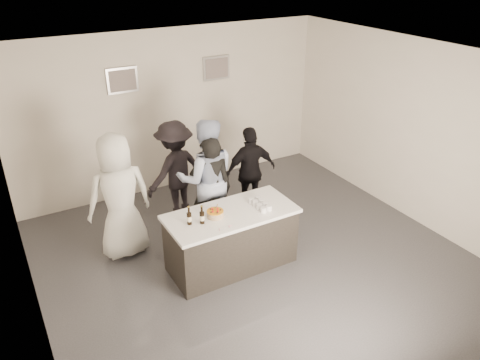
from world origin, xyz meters
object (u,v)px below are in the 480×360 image
at_px(person_main_blue, 207,179).
at_px(person_guest_back, 175,170).
at_px(beer_bottle_b, 202,215).
at_px(person_guest_right, 250,171).
at_px(beer_bottle_a, 189,216).
at_px(cake, 215,214).
at_px(person_main_black, 211,189).
at_px(person_guest_left, 119,197).
at_px(bar_counter, 231,239).

bearing_deg(person_main_blue, person_guest_back, -56.45).
height_order(beer_bottle_b, person_guest_right, person_guest_right).
relative_size(beer_bottle_a, person_main_blue, 0.13).
bearing_deg(cake, beer_bottle_b, -164.39).
relative_size(person_main_black, person_guest_right, 1.10).
relative_size(beer_bottle_a, person_guest_left, 0.13).
bearing_deg(person_guest_right, beer_bottle_b, 43.96).
bearing_deg(beer_bottle_b, cake, 15.61).
bearing_deg(person_main_black, cake, 88.61).
xyz_separation_m(person_main_blue, person_guest_left, (-1.36, 0.13, -0.01)).
distance_m(person_guest_left, person_guest_back, 1.32).
height_order(beer_bottle_a, person_guest_right, person_guest_right).
height_order(bar_counter, person_main_blue, person_main_blue).
bearing_deg(person_main_blue, person_guest_right, -148.40).
relative_size(beer_bottle_a, person_guest_right, 0.16).
distance_m(person_main_black, person_guest_left, 1.38).
xyz_separation_m(cake, beer_bottle_b, (-0.23, -0.06, 0.09)).
distance_m(bar_counter, person_guest_back, 1.80).
relative_size(beer_bottle_b, person_guest_back, 0.15).
xyz_separation_m(bar_counter, person_main_black, (0.08, 0.80, 0.43)).
bearing_deg(person_main_black, person_guest_left, 8.47).
relative_size(beer_bottle_b, person_main_black, 0.15).
height_order(person_main_black, person_guest_right, person_main_black).
distance_m(bar_counter, beer_bottle_a, 0.86).
xyz_separation_m(beer_bottle_a, person_guest_back, (0.52, 1.74, -0.17)).
distance_m(beer_bottle_a, person_main_black, 1.08).
xyz_separation_m(cake, person_guest_left, (-1.01, 1.09, 0.03)).
bearing_deg(person_guest_left, cake, 132.19).
bearing_deg(beer_bottle_a, person_main_black, 47.81).
distance_m(person_guest_left, person_guest_right, 2.31).
height_order(bar_counter, beer_bottle_b, beer_bottle_b).
distance_m(bar_counter, person_main_black, 0.91).
height_order(beer_bottle_a, beer_bottle_b, same).
distance_m(bar_counter, cake, 0.55).
height_order(cake, beer_bottle_a, beer_bottle_a).
xyz_separation_m(bar_counter, beer_bottle_a, (-0.63, 0.01, 0.58)).
height_order(beer_bottle_a, person_guest_left, person_guest_left).
relative_size(cake, person_main_blue, 0.12).
xyz_separation_m(bar_counter, person_guest_right, (1.04, 1.20, 0.35)).
bearing_deg(person_main_black, person_guest_back, -57.13).
height_order(bar_counter, person_guest_back, person_guest_back).
bearing_deg(person_guest_right, cake, 47.15).
relative_size(bar_counter, person_main_blue, 0.95).
height_order(person_main_black, person_main_blue, person_main_blue).
height_order(person_main_blue, person_guest_right, person_main_blue).
bearing_deg(person_main_black, beer_bottle_b, 78.05).
bearing_deg(person_guest_back, beer_bottle_a, 55.59).
bearing_deg(bar_counter, beer_bottle_a, 179.32).
height_order(person_main_blue, person_guest_back, person_main_blue).
bearing_deg(person_guest_right, beer_bottle_a, 39.74).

